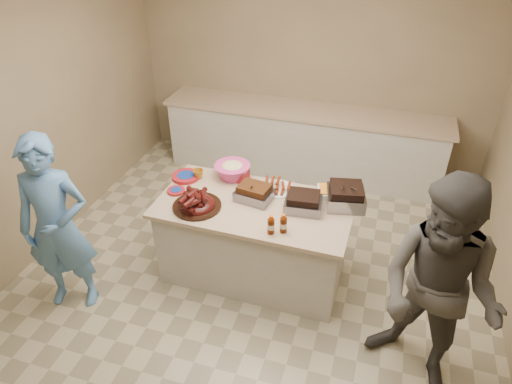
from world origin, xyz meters
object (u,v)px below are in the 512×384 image
(island, at_px, (255,272))
(roasting_pan, at_px, (345,204))
(rib_platter, at_px, (197,207))
(bbq_bottle_a, at_px, (271,233))
(mustard_bottle, at_px, (238,198))
(guest_gray, at_px, (413,374))
(coleslaw_bowl, at_px, (233,177))
(guest_blue, at_px, (78,297))
(bbq_bottle_b, at_px, (283,232))
(plastic_cup, at_px, (199,178))

(island, bearing_deg, roasting_pan, 17.84)
(island, xyz_separation_m, rib_platter, (-0.48, -0.19, 0.83))
(bbq_bottle_a, bearing_deg, mustard_bottle, 136.52)
(roasting_pan, xyz_separation_m, guest_gray, (0.76, -0.97, -0.83))
(coleslaw_bowl, bearing_deg, guest_blue, -134.04)
(guest_gray, bearing_deg, bbq_bottle_b, -169.38)
(coleslaw_bowl, bearing_deg, bbq_bottle_b, -44.68)
(mustard_bottle, bearing_deg, bbq_bottle_a, -43.48)
(guest_blue, xyz_separation_m, guest_gray, (3.02, 0.08, 0.00))
(roasting_pan, xyz_separation_m, guest_blue, (-2.26, -1.05, -0.83))
(bbq_bottle_a, height_order, guest_gray, bbq_bottle_a)
(bbq_bottle_b, bearing_deg, bbq_bottle_a, -153.82)
(island, xyz_separation_m, roasting_pan, (0.78, 0.24, 0.83))
(island, bearing_deg, bbq_bottle_b, -40.53)
(bbq_bottle_b, xyz_separation_m, plastic_cup, (-1.00, 0.56, 0.00))
(island, distance_m, bbq_bottle_a, 0.94)
(bbq_bottle_b, distance_m, guest_gray, 1.52)
(rib_platter, distance_m, coleslaw_bowl, 0.58)
(island, height_order, rib_platter, rib_platter)
(bbq_bottle_a, bearing_deg, island, 125.56)
(rib_platter, distance_m, guest_blue, 1.44)
(guest_blue, bearing_deg, bbq_bottle_a, -2.02)
(plastic_cup, height_order, guest_blue, plastic_cup)
(roasting_pan, xyz_separation_m, plastic_cup, (-1.43, 0.02, 0.00))
(coleslaw_bowl, bearing_deg, bbq_bottle_a, -50.74)
(bbq_bottle_b, distance_m, mustard_bottle, 0.62)
(island, xyz_separation_m, plastic_cup, (-0.65, 0.26, 0.83))
(roasting_pan, height_order, coleslaw_bowl, coleslaw_bowl)
(bbq_bottle_b, bearing_deg, roasting_pan, 51.30)
(roasting_pan, bearing_deg, guest_blue, -167.04)
(island, height_order, coleslaw_bowl, coleslaw_bowl)
(island, relative_size, roasting_pan, 5.30)
(coleslaw_bowl, distance_m, bbq_bottle_b, 0.96)
(guest_blue, bearing_deg, roasting_pan, 7.98)
(bbq_bottle_b, xyz_separation_m, mustard_bottle, (-0.51, 0.35, 0.00))
(mustard_bottle, bearing_deg, roasting_pan, 11.24)
(guest_gray, bearing_deg, plastic_cup, -174.03)
(bbq_bottle_a, xyz_separation_m, mustard_bottle, (-0.42, 0.40, 0.00))
(rib_platter, relative_size, coleslaw_bowl, 1.24)
(bbq_bottle_a, bearing_deg, rib_platter, 167.63)
(roasting_pan, height_order, bbq_bottle_b, bbq_bottle_b)
(rib_platter, bearing_deg, bbq_bottle_a, -12.37)
(bbq_bottle_b, bearing_deg, rib_platter, 172.13)
(mustard_bottle, bearing_deg, island, -15.59)
(bbq_bottle_a, height_order, plastic_cup, bbq_bottle_a)
(rib_platter, height_order, coleslaw_bowl, coleslaw_bowl)
(coleslaw_bowl, relative_size, plastic_cup, 3.43)
(island, height_order, bbq_bottle_a, bbq_bottle_a)
(bbq_bottle_b, bearing_deg, mustard_bottle, 145.55)
(plastic_cup, bearing_deg, coleslaw_bowl, 19.73)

